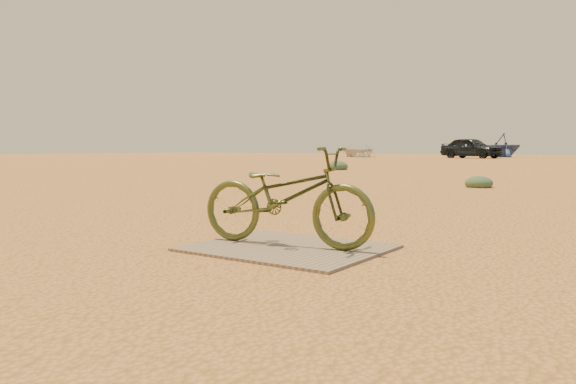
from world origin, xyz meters
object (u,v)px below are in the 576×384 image
Objects in this scene: bicycle at (286,196)px; boat_far_left at (501,145)px; plywood_board at (288,248)px; car at (471,148)px; boat_near_left at (358,151)px.

boat_far_left is at bearing 4.31° from bicycle.
bicycle reaches higher than plywood_board.
plywood_board is at bearing -39.34° from boat_far_left.
car is 1.20× the size of boat_far_left.
boat_far_left is at bearing 102.02° from plywood_board.
boat_far_left is at bearing -10.03° from boat_near_left.
boat_near_left is 11.33m from boat_far_left.
boat_far_left is (-9.15, 43.19, 0.57)m from bicycle.
boat_near_left is (-9.39, 0.51, -0.23)m from car.
boat_near_left is (-19.16, 37.91, 0.12)m from bicycle.
boat_far_left reaches higher than boat_near_left.
boat_near_left reaches higher than plywood_board.
car is (-9.77, 37.39, 0.35)m from bicycle.
boat_far_left is at bearing 10.48° from car.
plywood_board is 42.54m from boat_near_left.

